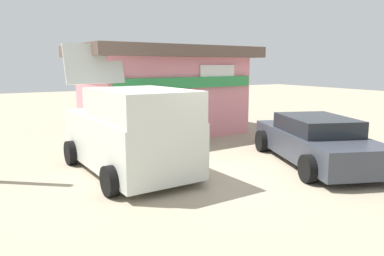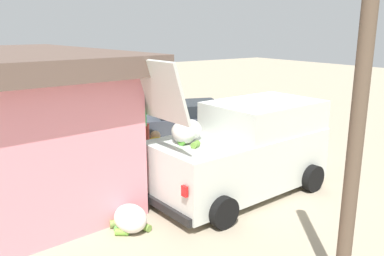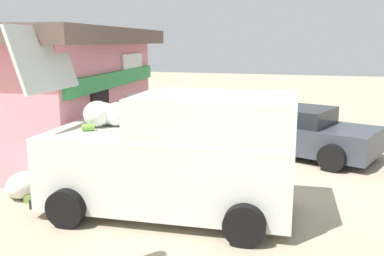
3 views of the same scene
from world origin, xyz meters
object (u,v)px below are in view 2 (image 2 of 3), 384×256
parked_sedan (188,121)px  delivery_van (243,149)px  unloaded_banana_pile (130,219)px  storefront_bar (19,121)px  paint_bucket (100,142)px  vendor_standing (138,142)px  customer_bending (157,160)px

parked_sedan → delivery_van: bearing=160.9°
delivery_van → unloaded_banana_pile: (-0.19, 2.98, -0.79)m
unloaded_banana_pile → parked_sedan: bearing=-43.9°
storefront_bar → delivery_van: 5.07m
storefront_bar → unloaded_banana_pile: (-3.07, -1.15, -1.45)m
parked_sedan → paint_bucket: (0.64, 2.94, -0.40)m
vendor_standing → unloaded_banana_pile: bearing=148.6°
storefront_bar → unloaded_banana_pile: 3.58m
customer_bending → parked_sedan: bearing=-42.0°
delivery_van → vendor_standing: bearing=41.8°
storefront_bar → paint_bucket: 3.88m
unloaded_banana_pile → paint_bucket: 5.60m
delivery_van → customer_bending: (0.75, 1.84, -0.12)m
delivery_van → parked_sedan: bearing=-19.1°
vendor_standing → customer_bending: (-1.15, 0.14, -0.11)m
delivery_van → storefront_bar: bearing=55.1°
vendor_standing → paint_bucket: size_ratio=4.47×
customer_bending → storefront_bar: bearing=47.0°
storefront_bar → paint_bucket: storefront_bar is taller
storefront_bar → parked_sedan: (1.66, -5.70, -1.08)m
storefront_bar → customer_bending: size_ratio=4.52×
storefront_bar → unloaded_banana_pile: storefront_bar is taller
vendor_standing → customer_bending: vendor_standing is taller
customer_bending → unloaded_banana_pile: (-0.94, 1.14, -0.67)m
customer_bending → paint_bucket: size_ratio=3.82×
paint_bucket → storefront_bar: bearing=129.7°
storefront_bar → delivery_van: storefront_bar is taller
delivery_van → customer_bending: size_ratio=3.09×
parked_sedan → paint_bucket: 3.03m
paint_bucket → parked_sedan: bearing=-102.2°
customer_bending → unloaded_banana_pile: size_ratio=1.90×
delivery_van → parked_sedan: delivery_van is taller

